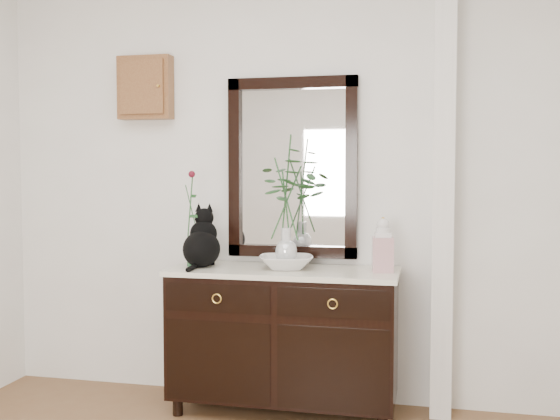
% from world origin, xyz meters
% --- Properties ---
extents(wall_back, '(3.60, 0.04, 2.70)m').
position_xyz_m(wall_back, '(0.00, 1.98, 1.35)').
color(wall_back, white).
rests_on(wall_back, ground).
extents(pilaster, '(0.12, 0.20, 2.70)m').
position_xyz_m(pilaster, '(1.00, 1.90, 1.35)').
color(pilaster, white).
rests_on(pilaster, ground).
extents(sideboard, '(1.33, 0.52, 0.82)m').
position_xyz_m(sideboard, '(0.10, 1.73, 0.47)').
color(sideboard, black).
rests_on(sideboard, ground).
extents(wall_mirror, '(0.80, 0.06, 1.10)m').
position_xyz_m(wall_mirror, '(0.10, 1.97, 1.44)').
color(wall_mirror, black).
rests_on(wall_mirror, wall_back).
extents(key_cabinet, '(0.35, 0.10, 0.40)m').
position_xyz_m(key_cabinet, '(-0.85, 1.94, 1.95)').
color(key_cabinet, brown).
rests_on(key_cabinet, wall_back).
extents(cat, '(0.28, 0.33, 0.36)m').
position_xyz_m(cat, '(-0.40, 1.71, 1.03)').
color(cat, black).
rests_on(cat, sideboard).
extents(lotus_bowl, '(0.38, 0.38, 0.08)m').
position_xyz_m(lotus_bowl, '(0.11, 1.73, 0.89)').
color(lotus_bowl, silver).
rests_on(lotus_bowl, sideboard).
extents(vase_branches, '(0.37, 0.37, 0.77)m').
position_xyz_m(vase_branches, '(0.11, 1.73, 1.26)').
color(vase_branches, silver).
rests_on(vase_branches, lotus_bowl).
extents(bud_vase_rose, '(0.07, 0.07, 0.58)m').
position_xyz_m(bud_vase_rose, '(-0.47, 1.71, 1.14)').
color(bud_vase_rose, '#2E623A').
rests_on(bud_vase_rose, sideboard).
extents(ginger_jar, '(0.13, 0.13, 0.31)m').
position_xyz_m(ginger_jar, '(0.67, 1.75, 1.01)').
color(ginger_jar, white).
rests_on(ginger_jar, sideboard).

